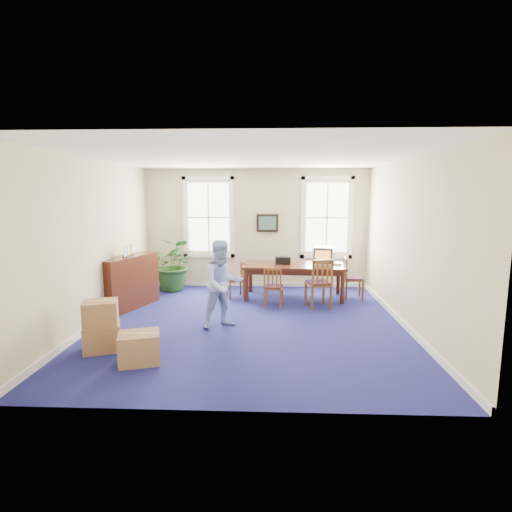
{
  "coord_description": "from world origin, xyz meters",
  "views": [
    {
      "loc": [
        0.44,
        -7.58,
        2.52
      ],
      "look_at": [
        0.1,
        0.6,
        1.25
      ],
      "focal_mm": 28.0,
      "sensor_mm": 36.0,
      "label": 1
    }
  ],
  "objects_px": {
    "conference_table": "(294,281)",
    "potted_plant": "(174,264)",
    "chair_near_left": "(274,287)",
    "crt_tv": "(324,256)",
    "credenza": "(129,280)",
    "man": "(223,284)",
    "cardboard_boxes": "(117,323)"
  },
  "relations": [
    {
      "from": "conference_table",
      "to": "potted_plant",
      "type": "distance_m",
      "value": 3.19
    },
    {
      "from": "conference_table",
      "to": "chair_near_left",
      "type": "height_order",
      "value": "chair_near_left"
    },
    {
      "from": "conference_table",
      "to": "crt_tv",
      "type": "xyz_separation_m",
      "value": [
        0.72,
        0.06,
        0.63
      ]
    },
    {
      "from": "chair_near_left",
      "to": "credenza",
      "type": "bearing_deg",
      "value": 11.4
    },
    {
      "from": "chair_near_left",
      "to": "credenza",
      "type": "xyz_separation_m",
      "value": [
        -3.22,
        -0.2,
        0.16
      ]
    },
    {
      "from": "crt_tv",
      "to": "chair_near_left",
      "type": "height_order",
      "value": "crt_tv"
    },
    {
      "from": "man",
      "to": "potted_plant",
      "type": "bearing_deg",
      "value": 89.58
    },
    {
      "from": "chair_near_left",
      "to": "man",
      "type": "bearing_deg",
      "value": 63.36
    },
    {
      "from": "crt_tv",
      "to": "chair_near_left",
      "type": "distance_m",
      "value": 1.62
    },
    {
      "from": "crt_tv",
      "to": "chair_near_left",
      "type": "bearing_deg",
      "value": -129.69
    },
    {
      "from": "man",
      "to": "potted_plant",
      "type": "relative_size",
      "value": 1.2
    },
    {
      "from": "potted_plant",
      "to": "cardboard_boxes",
      "type": "distance_m",
      "value": 4.05
    },
    {
      "from": "potted_plant",
      "to": "crt_tv",
      "type": "bearing_deg",
      "value": -8.84
    },
    {
      "from": "conference_table",
      "to": "cardboard_boxes",
      "type": "bearing_deg",
      "value": -129.18
    },
    {
      "from": "crt_tv",
      "to": "credenza",
      "type": "height_order",
      "value": "crt_tv"
    },
    {
      "from": "crt_tv",
      "to": "chair_near_left",
      "type": "xyz_separation_m",
      "value": [
        -1.22,
        -0.89,
        -0.58
      ]
    },
    {
      "from": "cardboard_boxes",
      "to": "potted_plant",
      "type": "bearing_deg",
      "value": 90.54
    },
    {
      "from": "chair_near_left",
      "to": "potted_plant",
      "type": "xyz_separation_m",
      "value": [
        -2.61,
        1.48,
        0.24
      ]
    },
    {
      "from": "conference_table",
      "to": "crt_tv",
      "type": "distance_m",
      "value": 0.96
    },
    {
      "from": "man",
      "to": "cardboard_boxes",
      "type": "height_order",
      "value": "man"
    },
    {
      "from": "conference_table",
      "to": "crt_tv",
      "type": "relative_size",
      "value": 4.75
    },
    {
      "from": "conference_table",
      "to": "credenza",
      "type": "distance_m",
      "value": 3.87
    },
    {
      "from": "man",
      "to": "potted_plant",
      "type": "distance_m",
      "value": 3.33
    },
    {
      "from": "man",
      "to": "credenza",
      "type": "distance_m",
      "value": 2.57
    },
    {
      "from": "conference_table",
      "to": "man",
      "type": "height_order",
      "value": "man"
    },
    {
      "from": "crt_tv",
      "to": "man",
      "type": "xyz_separation_m",
      "value": [
        -2.19,
        -2.29,
        -0.21
      ]
    },
    {
      "from": "crt_tv",
      "to": "potted_plant",
      "type": "height_order",
      "value": "potted_plant"
    },
    {
      "from": "crt_tv",
      "to": "credenza",
      "type": "bearing_deg",
      "value": -152.01
    },
    {
      "from": "man",
      "to": "cardboard_boxes",
      "type": "relative_size",
      "value": 1.1
    },
    {
      "from": "conference_table",
      "to": "chair_near_left",
      "type": "relative_size",
      "value": 2.64
    },
    {
      "from": "man",
      "to": "crt_tv",
      "type": "bearing_deg",
      "value": 16.26
    },
    {
      "from": "potted_plant",
      "to": "man",
      "type": "bearing_deg",
      "value": -60.34
    }
  ]
}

